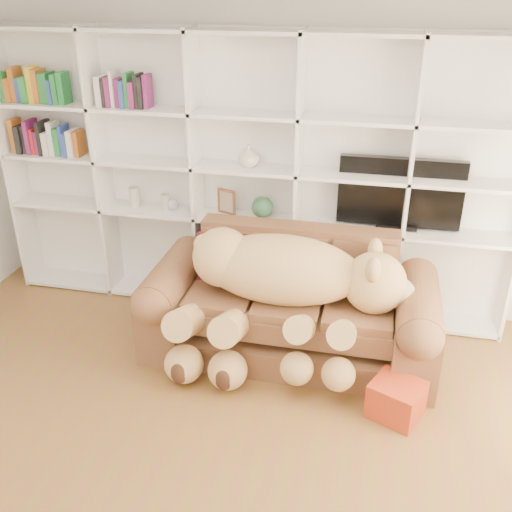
% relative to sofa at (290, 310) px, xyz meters
% --- Properties ---
extents(floor, '(5.00, 5.00, 0.00)m').
position_rel_sofa_xyz_m(floor, '(-0.50, -1.67, -0.36)').
color(floor, brown).
rests_on(floor, ground).
extents(wall_back, '(5.00, 0.02, 2.70)m').
position_rel_sofa_xyz_m(wall_back, '(-0.50, 0.83, 0.99)').
color(wall_back, white).
rests_on(wall_back, floor).
extents(bookshelf, '(4.43, 0.35, 2.40)m').
position_rel_sofa_xyz_m(bookshelf, '(-0.74, 0.70, 0.95)').
color(bookshelf, white).
rests_on(bookshelf, floor).
extents(sofa, '(2.25, 0.97, 0.95)m').
position_rel_sofa_xyz_m(sofa, '(0.00, 0.00, 0.00)').
color(sofa, brown).
rests_on(sofa, floor).
extents(teddy_bear, '(1.77, 0.95, 1.03)m').
position_rel_sofa_xyz_m(teddy_bear, '(-0.05, -0.19, 0.31)').
color(teddy_bear, '#E2BA71').
rests_on(teddy_bear, sofa).
extents(throw_pillow, '(0.44, 0.30, 0.43)m').
position_rel_sofa_xyz_m(throw_pillow, '(-0.59, 0.16, 0.33)').
color(throw_pillow, '#570F25').
rests_on(throw_pillow, sofa).
extents(gift_box, '(0.43, 0.41, 0.26)m').
position_rel_sofa_xyz_m(gift_box, '(0.85, -0.62, -0.23)').
color(gift_box, '#B23617').
rests_on(gift_box, floor).
extents(tv, '(1.00, 0.18, 0.59)m').
position_rel_sofa_xyz_m(tv, '(0.76, 0.69, 0.80)').
color(tv, black).
rests_on(tv, bookshelf).
extents(picture_frame, '(0.17, 0.08, 0.22)m').
position_rel_sofa_xyz_m(picture_frame, '(-0.69, 0.64, 0.63)').
color(picture_frame, brown).
rests_on(picture_frame, bookshelf).
extents(green_vase, '(0.19, 0.19, 0.19)m').
position_rel_sofa_xyz_m(green_vase, '(-0.37, 0.64, 0.60)').
color(green_vase, '#2F5B3B').
rests_on(green_vase, bookshelf).
extents(figurine_tall, '(0.11, 0.11, 0.18)m').
position_rel_sofa_xyz_m(figurine_tall, '(-1.55, 0.64, 0.60)').
color(figurine_tall, beige).
rests_on(figurine_tall, bookshelf).
extents(figurine_short, '(0.10, 0.10, 0.14)m').
position_rel_sofa_xyz_m(figurine_short, '(-1.25, 0.64, 0.58)').
color(figurine_short, beige).
rests_on(figurine_short, bookshelf).
extents(snow_globe, '(0.09, 0.09, 0.09)m').
position_rel_sofa_xyz_m(snow_globe, '(-1.19, 0.64, 0.56)').
color(snow_globe, silver).
rests_on(snow_globe, bookshelf).
extents(shelf_vase, '(0.23, 0.23, 0.19)m').
position_rel_sofa_xyz_m(shelf_vase, '(-0.49, 0.64, 1.05)').
color(shelf_vase, beige).
rests_on(shelf_vase, bookshelf).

